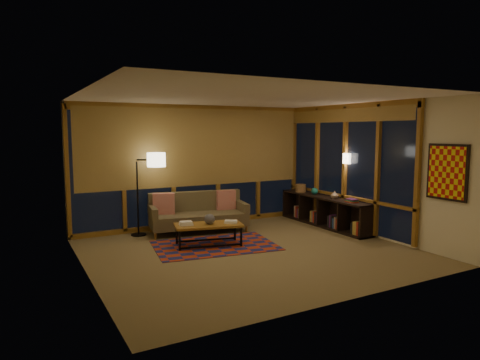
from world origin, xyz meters
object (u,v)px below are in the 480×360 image
sofa (199,213)px  coffee_table (209,235)px  bookshelf (324,211)px  floor_lamp (138,194)px

sofa → coffee_table: (-0.26, -1.08, -0.20)m
sofa → bookshelf: 2.83m
sofa → floor_lamp: 1.32m
bookshelf → floor_lamp: bearing=163.7°
coffee_table → bookshelf: 2.99m
floor_lamp → bookshelf: (3.90, -1.14, -0.52)m
floor_lamp → bookshelf: 4.10m
coffee_table → sofa: bearing=90.1°
sofa → floor_lamp: (-1.19, 0.35, 0.44)m
coffee_table → floor_lamp: (-0.93, 1.43, 0.65)m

